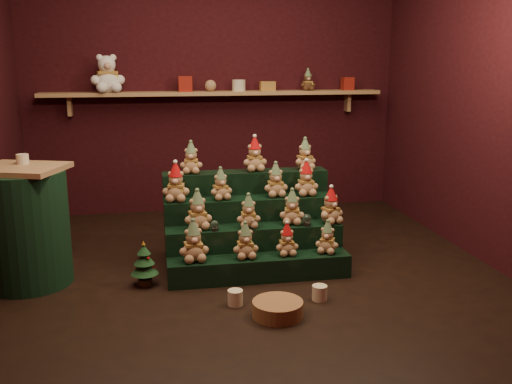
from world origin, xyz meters
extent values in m
plane|color=black|center=(0.00, 0.00, 0.00)|extent=(4.00, 4.00, 0.00)
cube|color=black|center=(0.00, 2.05, 1.40)|extent=(4.00, 0.10, 2.80)
cube|color=black|center=(0.00, -2.05, 1.40)|extent=(4.00, 0.10, 2.80)
cube|color=black|center=(2.05, 0.00, 1.40)|extent=(0.10, 4.00, 2.80)
cube|color=#AB7F55|center=(0.00, 1.87, 1.30)|extent=(3.60, 0.26, 0.04)
cube|color=#AB7F55|center=(-1.50, 1.94, 1.18)|extent=(0.04, 0.12, 0.20)
cube|color=#AB7F55|center=(1.50, 1.94, 1.18)|extent=(0.04, 0.12, 0.20)
cube|color=black|center=(0.09, -0.19, 0.09)|extent=(1.40, 0.22, 0.18)
cube|color=black|center=(0.09, 0.03, 0.18)|extent=(1.40, 0.22, 0.36)
cube|color=black|center=(0.09, 0.25, 0.27)|extent=(1.40, 0.22, 0.54)
cube|color=black|center=(0.09, 0.47, 0.36)|extent=(1.40, 0.22, 0.72)
cylinder|color=black|center=(-0.23, -0.03, 0.37)|extent=(0.06, 0.06, 0.02)
sphere|color=white|center=(-0.23, -0.03, 0.41)|extent=(0.06, 0.06, 0.06)
cylinder|color=black|center=(0.07, -0.03, 0.37)|extent=(0.05, 0.05, 0.02)
sphere|color=white|center=(0.07, -0.03, 0.41)|extent=(0.06, 0.06, 0.06)
cylinder|color=black|center=(0.50, -0.03, 0.37)|extent=(0.07, 0.07, 0.03)
sphere|color=white|center=(0.50, -0.03, 0.42)|extent=(0.07, 0.07, 0.07)
cube|color=#AB7F55|center=(-1.62, 0.05, 0.88)|extent=(0.71, 0.65, 0.04)
cylinder|color=black|center=(-1.62, 0.05, 0.43)|extent=(0.62, 0.62, 0.86)
cylinder|color=beige|center=(-1.62, 0.15, 0.93)|extent=(0.09, 0.09, 0.07)
cylinder|color=#402D17|center=(-0.77, -0.15, 0.03)|extent=(0.10, 0.10, 0.05)
cone|color=#153C1E|center=(-0.77, -0.15, 0.14)|extent=(0.20, 0.20, 0.10)
cone|color=#153C1E|center=(-0.77, -0.15, 0.22)|extent=(0.15, 0.15, 0.09)
cone|color=#153C1E|center=(-0.77, -0.15, 0.28)|extent=(0.10, 0.10, 0.07)
cone|color=gold|center=(-0.77, -0.15, 0.33)|extent=(0.03, 0.03, 0.03)
cylinder|color=beige|center=(-0.16, -0.62, 0.05)|extent=(0.11, 0.11, 0.11)
cylinder|color=beige|center=(0.43, -0.65, 0.05)|extent=(0.11, 0.11, 0.11)
cylinder|color=#9B6A3E|center=(0.09, -0.85, 0.05)|extent=(0.38, 0.38, 0.10)
cube|color=#A12418|center=(-0.32, 1.85, 1.40)|extent=(0.14, 0.14, 0.16)
cylinder|color=beige|center=(0.25, 1.85, 1.38)|extent=(0.14, 0.14, 0.12)
cube|color=#A12418|center=(1.46, 1.85, 1.39)|extent=(0.12, 0.12, 0.14)
sphere|color=tan|center=(-0.05, 1.85, 1.38)|extent=(0.12, 0.12, 0.12)
cube|color=orange|center=(0.56, 1.85, 1.37)|extent=(0.16, 0.10, 0.10)
camera|label=1|loc=(-0.68, -4.23, 1.64)|focal=40.00mm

